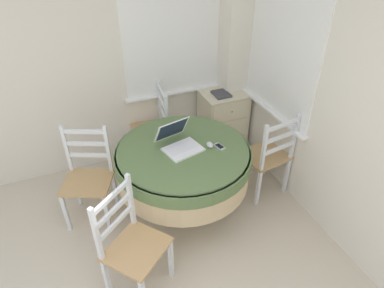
% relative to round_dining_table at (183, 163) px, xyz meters
% --- Properties ---
extents(corner_room_shell, '(4.46, 4.67, 2.55)m').
position_rel_round_dining_table_xyz_m(corner_room_shell, '(0.22, 0.12, 0.66)').
color(corner_room_shell, silver).
rests_on(corner_room_shell, ground_plane).
extents(round_dining_table, '(1.24, 1.24, 0.77)m').
position_rel_round_dining_table_xyz_m(round_dining_table, '(0.00, 0.00, 0.00)').
color(round_dining_table, '#4C3D2D').
rests_on(round_dining_table, ground_plane).
extents(laptop, '(0.40, 0.43, 0.24)m').
position_rel_round_dining_table_xyz_m(laptop, '(-0.02, 0.04, 0.21)').
color(laptop, white).
rests_on(laptop, round_dining_table).
extents(computer_mouse, '(0.06, 0.09, 0.04)m').
position_rel_round_dining_table_xyz_m(computer_mouse, '(0.24, -0.06, 0.18)').
color(computer_mouse, silver).
rests_on(computer_mouse, round_dining_table).
extents(cell_phone, '(0.08, 0.12, 0.01)m').
position_rel_round_dining_table_xyz_m(cell_phone, '(0.32, -0.10, 0.16)').
color(cell_phone, '#B2B7BC').
rests_on(cell_phone, round_dining_table).
extents(dining_chair_near_back_window, '(0.44, 0.48, 0.96)m').
position_rel_round_dining_table_xyz_m(dining_chair_near_back_window, '(-0.02, 0.89, -0.15)').
color(dining_chair_near_back_window, tan).
rests_on(dining_chair_near_back_window, ground_plane).
extents(dining_chair_near_right_window, '(0.49, 0.45, 0.96)m').
position_rel_round_dining_table_xyz_m(dining_chair_near_right_window, '(0.90, -0.05, -0.15)').
color(dining_chair_near_right_window, tan).
rests_on(dining_chair_near_right_window, ground_plane).
extents(dining_chair_camera_near, '(0.59, 0.58, 0.96)m').
position_rel_round_dining_table_xyz_m(dining_chair_camera_near, '(-0.65, -0.61, -0.15)').
color(dining_chair_camera_near, tan).
rests_on(dining_chair_camera_near, ground_plane).
extents(dining_chair_left_flank, '(0.56, 0.54, 0.96)m').
position_rel_round_dining_table_xyz_m(dining_chair_left_flank, '(-0.84, 0.30, -0.15)').
color(dining_chair_left_flank, tan).
rests_on(dining_chair_left_flank, ground_plane).
extents(corner_cabinet, '(0.53, 0.46, 0.77)m').
position_rel_round_dining_table_xyz_m(corner_cabinet, '(0.86, 0.88, -0.23)').
color(corner_cabinet, beige).
rests_on(corner_cabinet, ground_plane).
extents(book_on_cabinet, '(0.18, 0.21, 0.02)m').
position_rel_round_dining_table_xyz_m(book_on_cabinet, '(0.80, 0.84, 0.16)').
color(book_on_cabinet, '#3F3F44').
rests_on(book_on_cabinet, corner_cabinet).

